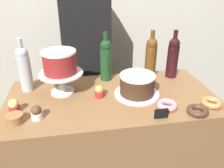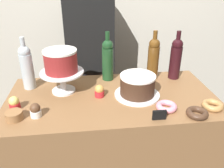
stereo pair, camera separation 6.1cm
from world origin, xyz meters
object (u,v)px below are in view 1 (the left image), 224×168
object	(u,v)px
cupcake_chocolate	(37,113)
chocolate_round_cake	(137,84)
donut_chocolate	(198,111)
wine_bottle_clear	(24,68)
wine_bottle_amber	(151,57)
cookie_stack	(15,119)
wine_bottle_dark_red	(173,57)
cupcake_lemon	(14,106)
donut_pink	(167,105)
cupcake_caramel	(99,91)
cake_stand_pedestal	(62,79)
barista_figure	(87,69)
wine_bottle_green	(106,59)
price_sign_chalkboard	(161,114)
donut_maple	(212,103)
white_layer_cake	(60,62)

from	to	relation	value
cupcake_chocolate	chocolate_round_cake	bearing A→B (deg)	15.40
donut_chocolate	wine_bottle_clear	bearing A→B (deg)	154.87
chocolate_round_cake	wine_bottle_clear	bearing A→B (deg)	164.54
wine_bottle_amber	cookie_stack	size ratio (longest dim) A/B	3.87
cupcake_chocolate	cookie_stack	distance (m)	0.10
wine_bottle_dark_red	cupcake_lemon	world-z (taller)	wine_bottle_dark_red
cupcake_lemon	donut_pink	distance (m)	0.81
cupcake_caramel	cupcake_lemon	world-z (taller)	same
cake_stand_pedestal	barista_figure	distance (m)	0.51
cupcake_lemon	wine_bottle_clear	bearing A→B (deg)	83.03
wine_bottle_clear	cupcake_lemon	world-z (taller)	wine_bottle_clear
wine_bottle_dark_red	wine_bottle_green	distance (m)	0.45
donut_pink	barista_figure	bearing A→B (deg)	117.42
cupcake_caramel	cupcake_lemon	distance (m)	0.47
cupcake_caramel	cake_stand_pedestal	bearing A→B (deg)	157.56
cupcake_caramel	donut_pink	world-z (taller)	cupcake_caramel
barista_figure	cupcake_chocolate	bearing A→B (deg)	-112.84
cupcake_lemon	donut_chocolate	bearing A→B (deg)	-10.71
cupcake_lemon	barista_figure	bearing A→B (deg)	56.04
wine_bottle_clear	wine_bottle_amber	size ratio (longest dim) A/B	1.00
wine_bottle_amber	donut_chocolate	xyz separation A→B (m)	(0.10, -0.49, -0.13)
wine_bottle_green	wine_bottle_amber	distance (m)	0.30
donut_pink	price_sign_chalkboard	world-z (taller)	price_sign_chalkboard
wine_bottle_dark_red	donut_chocolate	distance (m)	0.48
cupcake_caramel	donut_maple	distance (m)	0.63
cake_stand_pedestal	barista_figure	world-z (taller)	barista_figure
cake_stand_pedestal	cookie_stack	size ratio (longest dim) A/B	3.06
donut_maple	barista_figure	xyz separation A→B (m)	(-0.63, 0.75, -0.06)
wine_bottle_clear	donut_chocolate	distance (m)	1.01
wine_bottle_green	wine_bottle_amber	size ratio (longest dim) A/B	1.00
cake_stand_pedestal	wine_bottle_dark_red	xyz separation A→B (m)	(0.74, 0.11, 0.05)
chocolate_round_cake	cupcake_chocolate	distance (m)	0.58
donut_chocolate	donut_pink	bearing A→B (deg)	149.45
chocolate_round_cake	donut_pink	size ratio (longest dim) A/B	1.84
cupcake_caramel	cupcake_chocolate	bearing A→B (deg)	-153.38
donut_maple	wine_bottle_green	bearing A→B (deg)	140.27
wine_bottle_dark_red	white_layer_cake	bearing A→B (deg)	-171.30
wine_bottle_amber	cupcake_chocolate	world-z (taller)	wine_bottle_amber
chocolate_round_cake	donut_maple	xyz separation A→B (m)	(0.37, -0.19, -0.05)
cupcake_lemon	price_sign_chalkboard	xyz separation A→B (m)	(0.74, -0.19, -0.01)
chocolate_round_cake	price_sign_chalkboard	bearing A→B (deg)	-77.46
cupcake_chocolate	cookie_stack	bearing A→B (deg)	-171.67
cupcake_chocolate	wine_bottle_clear	bearing A→B (deg)	105.67
wine_bottle_dark_red	barista_figure	distance (m)	0.69
wine_bottle_clear	barista_figure	size ratio (longest dim) A/B	0.20
wine_bottle_amber	cupcake_caramel	distance (m)	0.46
price_sign_chalkboard	barista_figure	size ratio (longest dim) A/B	0.04
wine_bottle_dark_red	wine_bottle_amber	size ratio (longest dim) A/B	1.00
cupcake_chocolate	donut_chocolate	xyz separation A→B (m)	(0.82, -0.09, -0.02)
wine_bottle_clear	barista_figure	distance (m)	0.58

